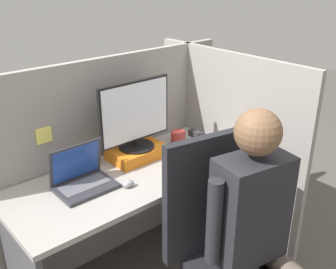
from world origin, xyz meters
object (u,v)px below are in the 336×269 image
stapler (198,135)px  coffee_mug (178,137)px  monitor (135,115)px  person (261,226)px  laptop (83,179)px  carrot_toy (189,172)px  office_chair (225,246)px  paper_box (137,152)px

stapler → coffee_mug: coffee_mug is taller
monitor → person: person is taller
laptop → carrot_toy: 0.58m
laptop → person: person is taller
carrot_toy → coffee_mug: 0.45m
stapler → coffee_mug: 0.16m
carrot_toy → person: bearing=-97.4°
carrot_toy → office_chair: bearing=-105.5°
office_chair → person: bearing=-79.0°
monitor → coffee_mug: bearing=-1.0°
laptop → coffee_mug: 0.77m
paper_box → laptop: laptop is taller
office_chair → laptop: bearing=121.7°
carrot_toy → person: size_ratio=0.12×
paper_box → laptop: bearing=-167.7°
monitor → carrot_toy: (0.09, -0.38, -0.25)m
monitor → coffee_mug: (0.34, -0.01, -0.24)m
laptop → office_chair: office_chair is taller
monitor → office_chair: bearing=-91.5°
coffee_mug → carrot_toy: bearing=-124.6°
person → carrot_toy: bearing=82.6°
laptop → stapler: (0.92, 0.05, -0.02)m
carrot_toy → coffee_mug: size_ratio=1.58×
paper_box → stapler: (0.49, -0.04, -0.01)m
stapler → office_chair: (-0.51, -0.71, -0.23)m
monitor → coffee_mug: 0.42m
paper_box → coffee_mug: size_ratio=3.48×
stapler → person: size_ratio=0.12×
stapler → carrot_toy: 0.52m
carrot_toy → person: person is taller
laptop → coffee_mug: bearing=6.6°
carrot_toy → person: (-0.07, -0.55, -0.02)m
monitor → office_chair: (-0.02, -0.75, -0.48)m
paper_box → stapler: paper_box is taller
paper_box → office_chair: (-0.02, -0.75, -0.24)m
office_chair → person: 0.27m
carrot_toy → stapler: bearing=39.3°
monitor → stapler: 0.56m
monitor → stapler: size_ratio=3.20×
laptop → coffee_mug: size_ratio=3.17×
paper_box → office_chair: 0.79m
laptop → paper_box: bearing=12.3°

